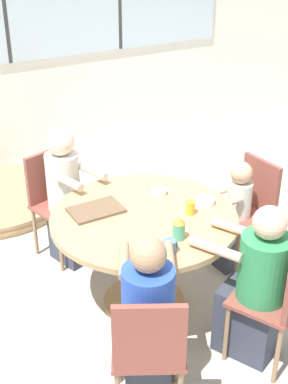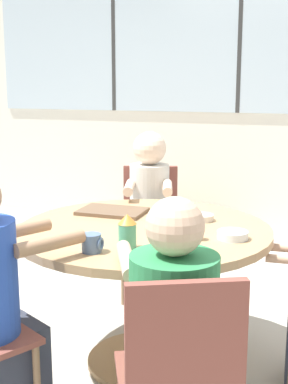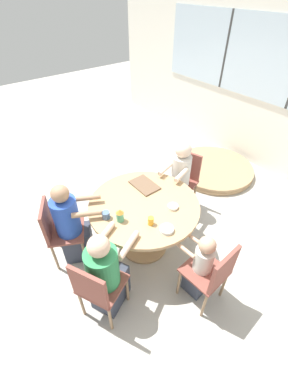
% 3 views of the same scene
% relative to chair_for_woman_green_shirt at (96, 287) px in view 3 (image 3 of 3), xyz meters
% --- Properties ---
extents(ground_plane, '(16.00, 16.00, 0.00)m').
position_rel_chair_for_woman_green_shirt_xyz_m(ground_plane, '(-0.44, 0.91, -0.54)').
color(ground_plane, '#B2ADA3').
extents(dining_table, '(1.28, 1.28, 0.75)m').
position_rel_chair_for_woman_green_shirt_xyz_m(dining_table, '(-0.44, 0.91, 0.05)').
color(dining_table, tan).
rests_on(dining_table, ground_plane).
extents(chair_for_woman_green_shirt, '(0.53, 0.53, 0.89)m').
position_rel_chair_for_woman_green_shirt_xyz_m(chair_for_woman_green_shirt, '(0.00, 0.00, 0.00)').
color(chair_for_woman_green_shirt, brown).
rests_on(chair_for_woman_green_shirt, ground_plane).
extents(chair_for_man_blue_shirt, '(0.50, 0.50, 0.89)m').
position_rel_chair_for_woman_green_shirt_xyz_m(chair_for_man_blue_shirt, '(-0.73, 1.89, 0.00)').
color(chair_for_man_blue_shirt, brown).
rests_on(chair_for_man_blue_shirt, ground_plane).
extents(chair_for_man_teal_shirt, '(0.54, 0.54, 0.89)m').
position_rel_chair_for_woman_green_shirt_xyz_m(chair_for_man_teal_shirt, '(-0.92, 0.02, 0.00)').
color(chair_for_man_teal_shirt, brown).
rests_on(chair_for_man_teal_shirt, ground_plane).
extents(chair_for_toddler, '(0.43, 0.43, 0.89)m').
position_rel_chair_for_woman_green_shirt_xyz_m(chair_for_toddler, '(0.57, 0.98, 0.00)').
color(chair_for_toddler, brown).
rests_on(chair_for_toddler, ground_plane).
extents(person_woman_green_shirt, '(0.52, 0.64, 1.10)m').
position_rel_chair_for_woman_green_shirt_xyz_m(person_woman_green_shirt, '(-0.07, 0.15, -0.04)').
color(person_woman_green_shirt, '#333847').
rests_on(person_woman_green_shirt, ground_plane).
extents(person_man_blue_shirt, '(0.39, 0.53, 1.15)m').
position_rel_chair_for_woman_green_shirt_xyz_m(person_man_blue_shirt, '(-0.68, 1.73, 0.01)').
color(person_man_blue_shirt, '#333847').
rests_on(person_man_blue_shirt, ground_plane).
extents(person_man_teal_shirt, '(0.50, 0.59, 1.14)m').
position_rel_chair_for_woman_green_shirt_xyz_m(person_man_teal_shirt, '(-0.84, 0.17, -0.02)').
color(person_man_teal_shirt, '#333847').
rests_on(person_man_teal_shirt, ground_plane).
extents(person_toddler, '(0.38, 0.23, 0.92)m').
position_rel_chair_for_woman_green_shirt_xyz_m(person_toddler, '(0.42, 0.97, -0.09)').
color(person_toddler, '#333847').
rests_on(person_toddler, ground_plane).
extents(food_tray_dark, '(0.36, 0.24, 0.02)m').
position_rel_chair_for_woman_green_shirt_xyz_m(food_tray_dark, '(-0.70, 1.13, 0.23)').
color(food_tray_dark, brown).
rests_on(food_tray_dark, dining_table).
extents(coffee_mug, '(0.09, 0.09, 0.08)m').
position_rel_chair_for_woman_green_shirt_xyz_m(coffee_mug, '(-0.52, 0.46, 0.26)').
color(coffee_mug, slate).
rests_on(coffee_mug, dining_table).
extents(sippy_cup, '(0.08, 0.08, 0.16)m').
position_rel_chair_for_woman_green_shirt_xyz_m(sippy_cup, '(-0.39, 0.55, 0.30)').
color(sippy_cup, '#4CA57F').
rests_on(sippy_cup, dining_table).
extents(juice_glass, '(0.06, 0.06, 0.09)m').
position_rel_chair_for_woman_green_shirt_xyz_m(juice_glass, '(-0.15, 0.78, 0.26)').
color(juice_glass, gold).
rests_on(juice_glass, dining_table).
extents(bowl_white_shallow, '(0.14, 0.14, 0.04)m').
position_rel_chair_for_woman_green_shirt_xyz_m(bowl_white_shallow, '(0.02, 0.85, 0.24)').
color(bowl_white_shallow, silver).
rests_on(bowl_white_shallow, dining_table).
extents(bowl_cereal, '(0.12, 0.12, 0.03)m').
position_rel_chair_for_woman_green_shirt_xyz_m(bowl_cereal, '(-0.19, 1.13, 0.23)').
color(bowl_cereal, silver).
rests_on(bowl_cereal, dining_table).
extents(folded_table_stack, '(1.41, 1.41, 0.12)m').
position_rel_chair_for_woman_green_shirt_xyz_m(folded_table_stack, '(-0.99, 2.96, -0.48)').
color(folded_table_stack, tan).
rests_on(folded_table_stack, ground_plane).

